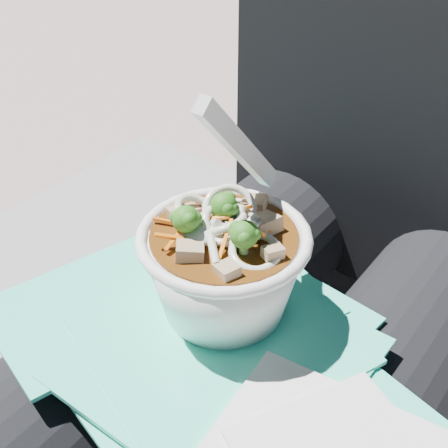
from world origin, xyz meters
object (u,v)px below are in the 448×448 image
Objects in this scene: person_body at (297,316)px; udon_bowl at (224,260)px; lap at (241,392)px; plastic_bag at (213,341)px.

person_body is 5.67× the size of udon_bowl.
udon_bowl is (-0.02, -0.09, 0.12)m from person_body.
lap is 0.09m from plastic_bag.
udon_bowl reaches higher than lap.
lap is 0.47× the size of person_body.
udon_bowl is at bearing -179.53° from lap.
person_body reaches higher than lap.
lap is at bearing 78.78° from plastic_bag.
person_body reaches higher than plastic_bag.
udon_bowl reaches higher than plastic_bag.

